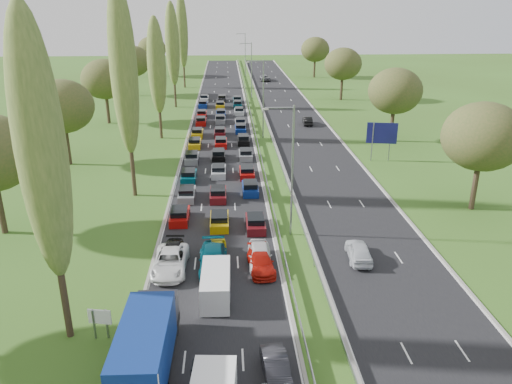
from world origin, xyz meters
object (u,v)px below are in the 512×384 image
object	(u,v)px
near_car_2	(170,261)
direction_sign	(382,135)
info_sign	(100,320)
near_car_3	(172,254)
white_van_rear	(216,283)
blue_lorry	(148,346)

from	to	relation	value
near_car_2	direction_sign	bearing A→B (deg)	49.68
info_sign	direction_sign	xyz separation A→B (m)	(28.80, 36.54, 2.20)
near_car_3	white_van_rear	size ratio (longest dim) A/B	0.88
near_car_2	info_sign	distance (m)	9.11
near_car_2	blue_lorry	size ratio (longest dim) A/B	0.61
white_van_rear	info_sign	distance (m)	8.50
near_car_2	info_sign	world-z (taller)	info_sign
near_car_3	blue_lorry	size ratio (longest dim) A/B	0.48
blue_lorry	direction_sign	world-z (taller)	direction_sign
near_car_3	direction_sign	size ratio (longest dim) A/B	0.87
info_sign	direction_sign	size ratio (longest dim) A/B	0.40
white_van_rear	direction_sign	world-z (taller)	direction_sign
blue_lorry	white_van_rear	bearing A→B (deg)	66.90
near_car_2	blue_lorry	distance (m)	12.11
near_car_3	blue_lorry	bearing A→B (deg)	-87.21
direction_sign	white_van_rear	bearing A→B (deg)	-123.98
near_car_2	direction_sign	xyz separation A→B (m)	(25.29, 28.15, 2.76)
white_van_rear	direction_sign	bearing A→B (deg)	57.11
white_van_rear	info_sign	size ratio (longest dim) A/B	2.46
near_car_3	info_sign	world-z (taller)	info_sign
near_car_3	direction_sign	xyz separation A→B (m)	(25.31, 26.57, 2.89)
near_car_2	white_van_rear	world-z (taller)	white_van_rear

